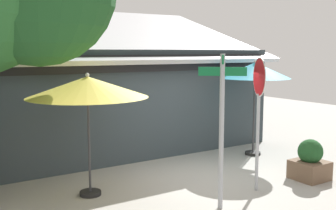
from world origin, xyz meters
TOP-DOWN VIEW (x-y plane):
  - ground_plane at (0.00, 0.00)m, footprint 28.00×28.00m
  - cafe_building at (-0.53, 4.56)m, footprint 9.59×5.67m
  - street_sign_post at (-0.80, -1.63)m, footprint 0.69×0.74m
  - stop_sign at (0.48, -1.28)m, footprint 0.39×0.73m
  - patio_umbrella_mustard_left at (-2.60, 0.35)m, footprint 2.42×2.42m
  - patio_umbrella_teal_center at (2.56, 0.94)m, footprint 1.96×1.96m
  - sidewalk_planter at (2.06, -1.40)m, footprint 0.73×0.73m

SIDE VIEW (x-z plane):
  - ground_plane at x=0.00m, z-range -0.10..0.00m
  - sidewalk_planter at x=2.06m, z-range -0.06..0.88m
  - cafe_building at x=-0.53m, z-range -0.63..3.81m
  - street_sign_post at x=-0.80m, z-range 0.34..3.23m
  - stop_sign at x=0.48m, z-range 0.58..3.39m
  - patio_umbrella_mustard_left at x=-2.60m, z-range 0.96..3.47m
  - patio_umbrella_teal_center at x=2.56m, z-range 1.03..3.73m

